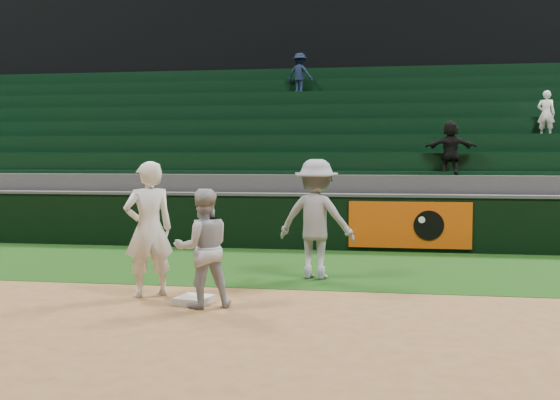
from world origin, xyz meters
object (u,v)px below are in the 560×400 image
object	(u,v)px
first_base	(194,300)
first_baseman	(149,229)
baserunner	(203,248)
base_coach	(316,219)

from	to	relation	value
first_base	first_baseman	distance (m)	1.28
first_baseman	baserunner	size ratio (longest dim) A/B	1.23
first_base	base_coach	xyz separation A→B (m)	(1.54, 2.05, 0.97)
first_base	first_baseman	world-z (taller)	first_baseman
first_base	base_coach	bearing A→B (deg)	53.07
first_base	first_baseman	bearing A→B (deg)	155.96
first_baseman	base_coach	distance (m)	2.87
first_baseman	base_coach	size ratio (longest dim) A/B	0.99
first_base	baserunner	xyz separation A→B (m)	(0.19, -0.18, 0.77)
base_coach	first_baseman	bearing A→B (deg)	47.48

